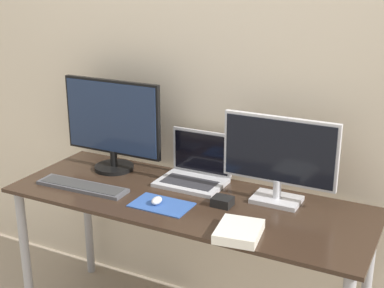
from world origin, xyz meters
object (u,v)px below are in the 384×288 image
at_px(keyboard, 82,186).
at_px(power_brick, 222,202).
at_px(mouse, 157,201).
at_px(monitor_left, 112,124).
at_px(book, 239,231).
at_px(laptop, 195,170).
at_px(monitor_right, 279,157).

distance_m(keyboard, power_brick, 0.67).
bearing_deg(mouse, power_brick, 25.70).
xyz_separation_m(monitor_left, keyboard, (0.01, -0.27, -0.23)).
bearing_deg(power_brick, mouse, -154.30).
relative_size(keyboard, book, 2.08).
bearing_deg(keyboard, laptop, 36.29).
bearing_deg(power_brick, keyboard, -169.39).
xyz_separation_m(keyboard, power_brick, (0.66, 0.12, 0.01)).
xyz_separation_m(monitor_right, laptop, (-0.42, 0.04, -0.15)).
distance_m(monitor_right, mouse, 0.56).
height_order(mouse, power_brick, power_brick).
height_order(monitor_left, monitor_right, monitor_left).
xyz_separation_m(monitor_left, mouse, (0.41, -0.27, -0.22)).
bearing_deg(laptop, monitor_right, -6.00).
bearing_deg(monitor_right, mouse, -148.92).
bearing_deg(book, keyboard, 173.38).
distance_m(monitor_right, book, 0.42).
bearing_deg(keyboard, monitor_left, 92.05).
relative_size(monitor_right, book, 2.32).
bearing_deg(monitor_right, keyboard, -162.34).
bearing_deg(laptop, power_brick, -40.23).
relative_size(mouse, power_brick, 0.75).
height_order(monitor_left, book, monitor_left).
distance_m(monitor_left, mouse, 0.54).
xyz_separation_m(mouse, book, (0.42, -0.10, -0.00)).
xyz_separation_m(keyboard, book, (0.83, -0.10, 0.01)).
distance_m(monitor_left, book, 0.94).
xyz_separation_m(monitor_right, keyboard, (-0.86, -0.27, -0.20)).
bearing_deg(book, mouse, 167.20).
height_order(laptop, keyboard, laptop).
relative_size(monitor_left, book, 2.48).
distance_m(mouse, book, 0.44).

